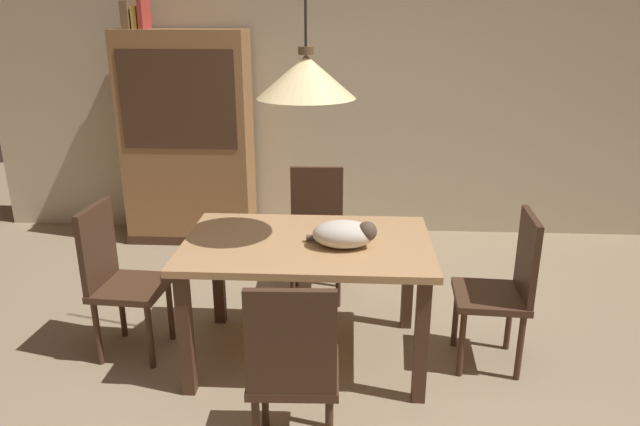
{
  "coord_description": "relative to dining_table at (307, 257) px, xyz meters",
  "views": [
    {
      "loc": [
        0.14,
        -2.65,
        1.96
      ],
      "look_at": [
        -0.04,
        0.59,
        0.85
      ],
      "focal_mm": 32.58,
      "sensor_mm": 36.0,
      "label": 1
    }
  ],
  "objects": [
    {
      "name": "ground",
      "position": [
        0.1,
        -0.39,
        -0.65
      ],
      "size": [
        10.0,
        10.0,
        0.0
      ],
      "primitive_type": "plane",
      "color": "#998466"
    },
    {
      "name": "back_wall",
      "position": [
        0.1,
        2.26,
        0.8
      ],
      "size": [
        6.4,
        0.1,
        2.9
      ],
      "primitive_type": "cube",
      "color": "beige",
      "rests_on": "ground"
    },
    {
      "name": "dining_table",
      "position": [
        0.0,
        0.0,
        0.0
      ],
      "size": [
        1.4,
        0.9,
        0.75
      ],
      "color": "tan",
      "rests_on": "ground"
    },
    {
      "name": "chair_left_side",
      "position": [
        -1.13,
        0.01,
        -0.14
      ],
      "size": [
        0.43,
        0.43,
        0.93
      ],
      "color": "#472D1E",
      "rests_on": "ground"
    },
    {
      "name": "chair_right_side",
      "position": [
        1.13,
        -0.0,
        -0.14
      ],
      "size": [
        0.42,
        0.42,
        0.93
      ],
      "color": "#472D1E",
      "rests_on": "ground"
    },
    {
      "name": "chair_far_back",
      "position": [
        -0.0,
        0.88,
        -0.14
      ],
      "size": [
        0.41,
        0.41,
        0.93
      ],
      "color": "#472D1E",
      "rests_on": "ground"
    },
    {
      "name": "chair_near_front",
      "position": [
        0.0,
        -0.88,
        -0.14
      ],
      "size": [
        0.41,
        0.41,
        0.93
      ],
      "color": "#472D1E",
      "rests_on": "ground"
    },
    {
      "name": "cat_sleeping",
      "position": [
        0.22,
        -0.08,
        0.18
      ],
      "size": [
        0.39,
        0.22,
        0.16
      ],
      "color": "beige",
      "rests_on": "dining_table"
    },
    {
      "name": "pendant_lamp",
      "position": [
        -0.0,
        0.0,
        1.01
      ],
      "size": [
        0.52,
        0.52,
        1.3
      ],
      "color": "beige"
    },
    {
      "name": "hutch_bookcase",
      "position": [
        -1.2,
        1.93,
        0.24
      ],
      "size": [
        1.12,
        0.45,
        1.85
      ],
      "color": "olive",
      "rests_on": "ground"
    },
    {
      "name": "book_brown_thick",
      "position": [
        -1.62,
        1.93,
        1.31
      ],
      "size": [
        0.06,
        0.24,
        0.22
      ],
      "primitive_type": "cube",
      "color": "brown",
      "rests_on": "hutch_bookcase"
    },
    {
      "name": "book_yellow_short",
      "position": [
        -1.55,
        1.93,
        1.29
      ],
      "size": [
        0.04,
        0.2,
        0.18
      ],
      "primitive_type": "cube",
      "color": "gold",
      "rests_on": "hutch_bookcase"
    },
    {
      "name": "book_red_tall",
      "position": [
        -1.49,
        1.93,
        1.34
      ],
      "size": [
        0.04,
        0.22,
        0.28
      ],
      "primitive_type": "cube",
      "color": "#B73833",
      "rests_on": "hutch_bookcase"
    }
  ]
}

